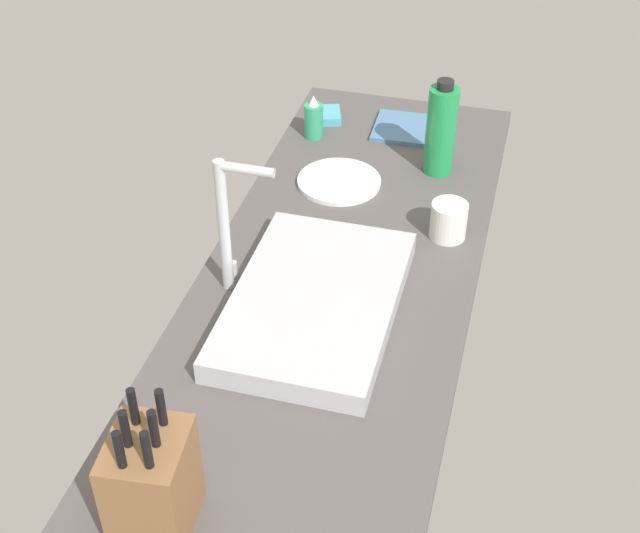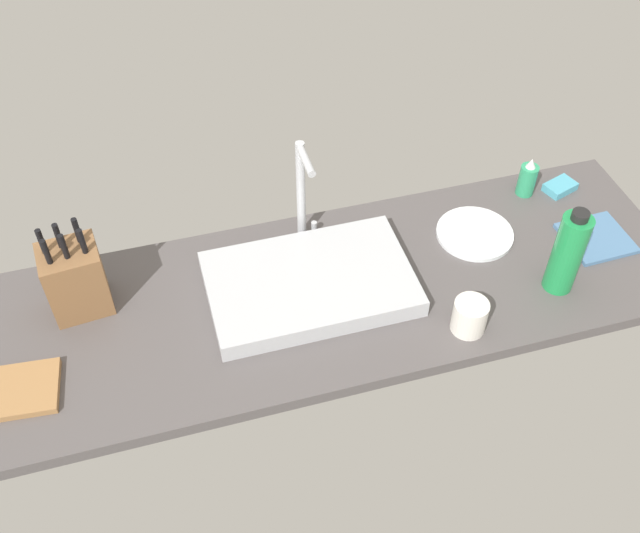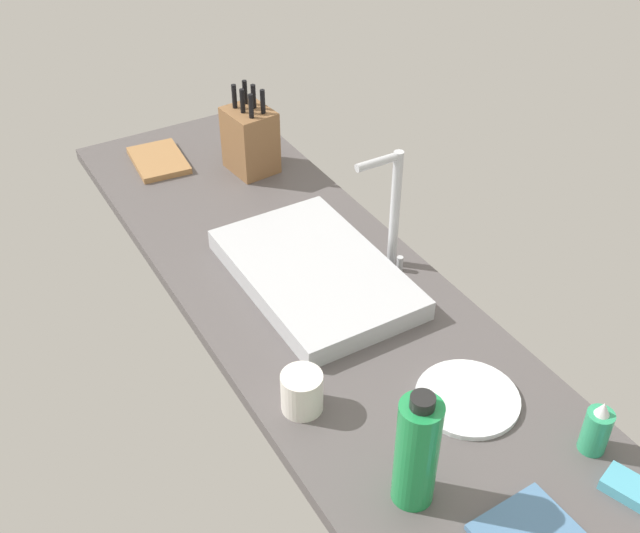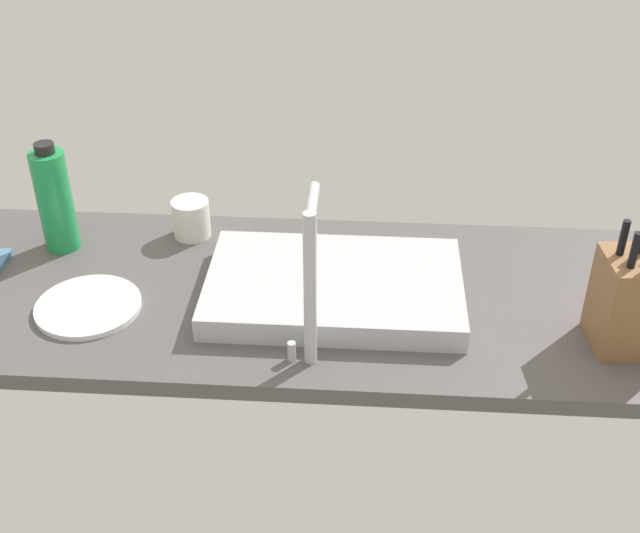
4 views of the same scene
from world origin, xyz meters
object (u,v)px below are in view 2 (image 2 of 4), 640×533
(sink_basin, at_px, (310,284))
(cutting_board, at_px, (12,392))
(knife_block, at_px, (75,279))
(soap_bottle, at_px, (527,179))
(faucet, at_px, (302,188))
(dish_sponge, at_px, (560,187))
(water_bottle, at_px, (568,253))
(dinner_plate, at_px, (475,234))
(dish_towel, at_px, (596,238))
(coffee_mug, at_px, (470,316))

(sink_basin, xyz_separation_m, cutting_board, (-0.74, -0.12, -0.02))
(knife_block, height_order, soap_bottle, knife_block)
(knife_block, height_order, cutting_board, knife_block)
(faucet, xyz_separation_m, dish_sponge, (0.78, -0.01, -0.17))
(water_bottle, bearing_deg, knife_block, 167.32)
(dinner_plate, xyz_separation_m, dish_sponge, (0.32, 0.11, 0.01))
(cutting_board, height_order, dish_sponge, dish_sponge)
(dish_sponge, bearing_deg, cutting_board, -169.03)
(dinner_plate, height_order, dish_towel, same)
(sink_basin, height_order, coffee_mug, coffee_mug)
(soap_bottle, bearing_deg, dinner_plate, -149.53)
(sink_basin, xyz_separation_m, dish_towel, (0.81, -0.04, -0.02))
(soap_bottle, bearing_deg, water_bottle, -103.64)
(knife_block, height_order, coffee_mug, knife_block)
(cutting_board, xyz_separation_m, dinner_plate, (1.23, 0.19, -0.00))
(cutting_board, bearing_deg, coffee_mug, -5.62)
(cutting_board, distance_m, dish_towel, 1.54)
(sink_basin, distance_m, dish_sponge, 0.83)
(dinner_plate, height_order, coffee_mug, coffee_mug)
(knife_block, distance_m, water_bottle, 1.21)
(water_bottle, xyz_separation_m, dish_towel, (0.19, 0.12, -0.11))
(dinner_plate, distance_m, dish_towel, 0.33)
(soap_bottle, bearing_deg, faucet, -179.44)
(knife_block, relative_size, soap_bottle, 2.11)
(knife_block, distance_m, soap_bottle, 1.27)
(dish_towel, bearing_deg, dinner_plate, 160.88)
(coffee_mug, bearing_deg, soap_bottle, 49.07)
(soap_bottle, distance_m, dish_sponge, 0.11)
(knife_block, xyz_separation_m, coffee_mug, (0.90, -0.33, -0.05))
(coffee_mug, bearing_deg, knife_block, 159.68)
(dinner_plate, xyz_separation_m, dish_towel, (0.31, -0.11, 0.00))
(knife_block, relative_size, water_bottle, 1.03)
(water_bottle, height_order, dish_towel, water_bottle)
(dish_towel, distance_m, coffee_mug, 0.51)
(sink_basin, xyz_separation_m, soap_bottle, (0.71, 0.20, 0.03))
(faucet, height_order, water_bottle, faucet)
(coffee_mug, distance_m, dish_sponge, 0.62)
(water_bottle, bearing_deg, cutting_board, 178.39)
(sink_basin, distance_m, knife_block, 0.58)
(sink_basin, relative_size, dish_towel, 3.03)
(faucet, distance_m, knife_block, 0.61)
(faucet, height_order, dish_sponge, faucet)
(knife_block, distance_m, dinner_plate, 1.06)
(dinner_plate, relative_size, dish_towel, 1.24)
(cutting_board, relative_size, soap_bottle, 1.70)
(cutting_board, bearing_deg, dinner_plate, 8.89)
(sink_basin, bearing_deg, dinner_plate, 8.37)
(cutting_board, bearing_deg, sink_basin, 9.24)
(sink_basin, xyz_separation_m, dish_sponge, (0.81, 0.18, -0.01))
(sink_basin, bearing_deg, water_bottle, -14.30)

